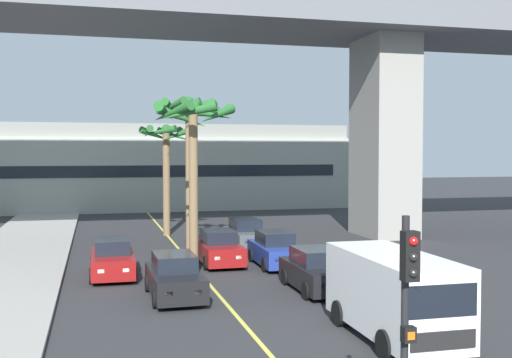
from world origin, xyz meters
TOP-DOWN VIEW (x-y plane):
  - lane_stripe_center at (0.00, 24.00)m, footprint 0.14×56.00m
  - bridge_overpass at (0.96, 32.56)m, footprint 88.26×8.00m
  - pier_building_backdrop at (0.00, 54.81)m, footprint 37.33×8.04m
  - car_queue_front at (1.19, 25.52)m, footprint 1.86×4.11m
  - car_queue_second at (3.53, 29.84)m, footprint 1.87×4.12m
  - car_queue_third at (3.66, 19.22)m, footprint 1.84×4.10m
  - car_queue_fourth at (-1.58, 19.37)m, footprint 1.89×4.13m
  - car_queue_fifth at (3.60, 24.42)m, footprint 1.89×4.13m
  - car_queue_sixth at (-3.62, 23.78)m, footprint 1.86×4.11m
  - delivery_van at (3.66, 13.01)m, footprint 2.20×5.27m
  - traffic_light_median_near at (0.32, 6.02)m, footprint 0.24×0.37m
  - palm_tree_near_median at (-0.27, 23.43)m, footprint 3.64×3.65m
  - palm_tree_mid_median at (-0.02, 36.02)m, footprint 3.36×3.50m
  - palm_tree_far_median at (0.40, 29.22)m, footprint 3.03×3.03m

SIDE VIEW (x-z plane):
  - lane_stripe_center at x=0.00m, z-range 0.00..0.01m
  - car_queue_front at x=1.19m, z-range -0.06..1.50m
  - car_queue_second at x=3.53m, z-range -0.06..1.50m
  - car_queue_third at x=3.66m, z-range -0.06..1.50m
  - car_queue_fourth at x=-1.58m, z-range -0.06..1.50m
  - car_queue_fifth at x=3.60m, z-range -0.06..1.50m
  - car_queue_sixth at x=-3.62m, z-range -0.06..1.50m
  - delivery_van at x=3.66m, z-range 0.11..2.47m
  - traffic_light_median_near at x=0.32m, z-range 0.61..4.81m
  - pier_building_backdrop at x=0.00m, z-range -0.06..7.54m
  - palm_tree_mid_median at x=-0.02m, z-range 1.94..8.80m
  - palm_tree_near_median at x=-0.27m, z-range 2.34..9.66m
  - palm_tree_far_median at x=0.40m, z-range 2.67..10.66m
  - bridge_overpass at x=0.96m, z-range 4.78..21.09m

